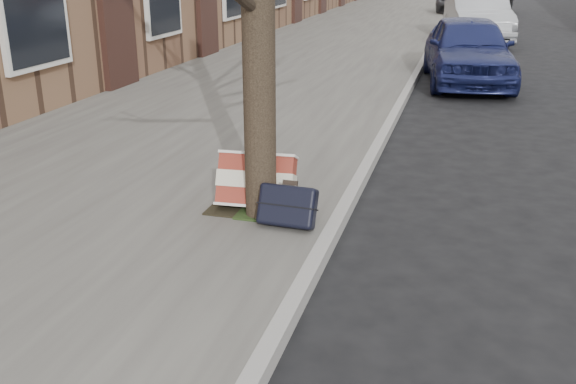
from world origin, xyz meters
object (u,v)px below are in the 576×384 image
(suitcase_red, at_px, (256,181))
(car_near_front, at_px, (468,49))
(suitcase_navy, at_px, (288,205))
(car_near_mid, at_px, (477,17))

(suitcase_red, height_order, car_near_front, car_near_front)
(suitcase_red, bearing_deg, suitcase_navy, -43.82)
(suitcase_navy, bearing_deg, car_near_front, 83.01)
(suitcase_navy, height_order, car_near_mid, car_near_mid)
(car_near_front, bearing_deg, car_near_mid, 81.24)
(suitcase_red, distance_m, car_near_mid, 14.13)
(suitcase_red, distance_m, suitcase_navy, 0.51)
(suitcase_red, height_order, car_near_mid, car_near_mid)
(car_near_mid, bearing_deg, suitcase_navy, -104.36)
(suitcase_red, height_order, suitcase_navy, suitcase_red)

